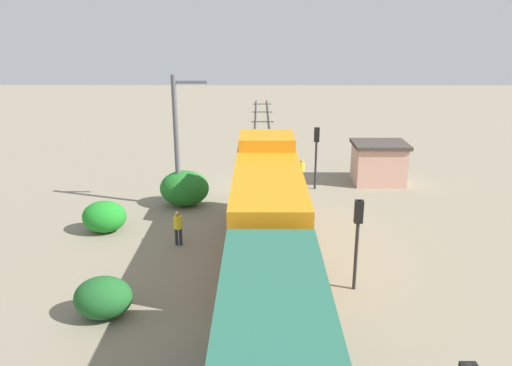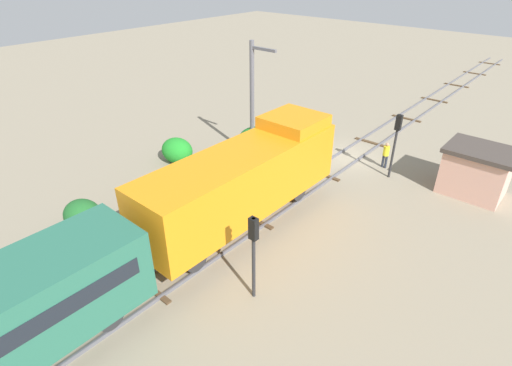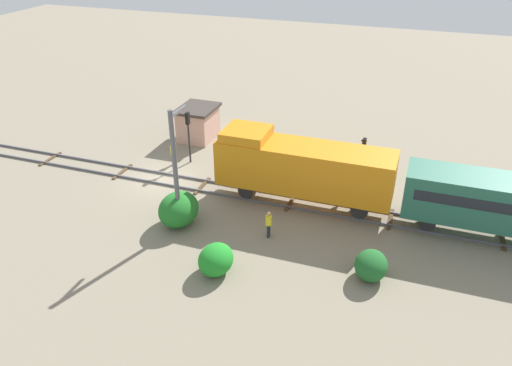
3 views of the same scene
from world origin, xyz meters
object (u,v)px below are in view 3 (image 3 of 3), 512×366
worker_near_track (173,152)px  relay_hut (198,123)px  worker_by_signal (269,222)px  traffic_signal_near (188,128)px  traffic_signal_mid (363,154)px  catenary_mast (176,168)px  locomotive (301,166)px

worker_near_track → relay_hut: size_ratio=0.49×
worker_by_signal → traffic_signal_near: bearing=-100.7°
worker_near_track → worker_by_signal: size_ratio=1.00×
traffic_signal_near → relay_hut: size_ratio=1.14×
traffic_signal_near → relay_hut: 4.70m
traffic_signal_mid → relay_hut: 14.71m
traffic_signal_near → worker_near_track: size_ratio=2.34×
worker_near_track → traffic_signal_near: bearing=-130.8°
worker_near_track → catenary_mast: 9.00m
worker_near_track → worker_by_signal: same height
worker_by_signal → catenary_mast: catenary_mast is taller
worker_by_signal → locomotive: bearing=-160.6°
locomotive → relay_hut: (-7.50, -10.75, -1.38)m
catenary_mast → relay_hut: catenary_mast is taller
traffic_signal_near → catenary_mast: 8.86m
traffic_signal_near → worker_by_signal: traffic_signal_near is taller
locomotive → worker_by_signal: 4.62m
traffic_signal_near → catenary_mast: (8.13, 3.30, 1.22)m
locomotive → catenary_mast: (4.93, -6.14, 1.22)m
locomotive → traffic_signal_near: locomotive is taller
catenary_mast → traffic_signal_mid: bearing=131.4°
worker_by_signal → catenary_mast: (0.73, -5.37, 3.00)m
locomotive → traffic_signal_near: bearing=-108.7°
relay_hut → traffic_signal_near: bearing=16.8°
locomotive → catenary_mast: size_ratio=1.55×
locomotive → catenary_mast: catenary_mast is taller
traffic_signal_near → worker_by_signal: (7.40, 8.68, -1.78)m
locomotive → catenary_mast: bearing=-51.2°
locomotive → catenary_mast: 7.97m
locomotive → traffic_signal_mid: bearing=135.6°
catenary_mast → relay_hut: size_ratio=2.14×
traffic_signal_near → traffic_signal_mid: (-0.20, 12.77, -0.17)m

